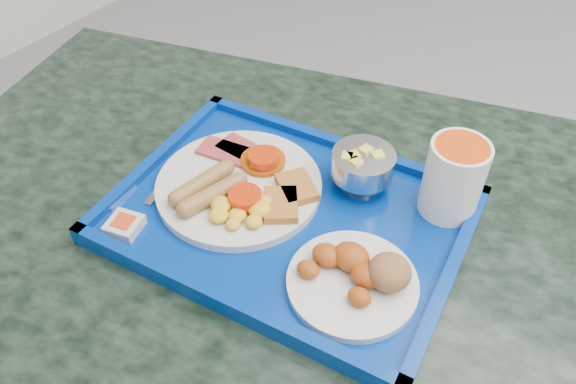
# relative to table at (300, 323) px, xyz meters

# --- Properties ---
(table) EXTENTS (1.34, 1.06, 0.73)m
(table) POSITION_rel_table_xyz_m (0.00, 0.00, 0.00)
(table) COLOR slate
(table) RESTS_ON floor
(tray) EXTENTS (0.48, 0.37, 0.03)m
(tray) POSITION_rel_table_xyz_m (-0.04, 0.02, 0.20)
(tray) COLOR navy
(tray) RESTS_ON table
(main_plate) EXTENTS (0.23, 0.23, 0.04)m
(main_plate) POSITION_rel_table_xyz_m (-0.11, 0.02, 0.21)
(main_plate) COLOR silver
(main_plate) RESTS_ON tray
(bread_plate) EXTENTS (0.15, 0.15, 0.05)m
(bread_plate) POSITION_rel_table_xyz_m (0.09, -0.03, 0.22)
(bread_plate) COLOR silver
(bread_plate) RESTS_ON tray
(fruit_bowl) EXTENTS (0.08, 0.08, 0.06)m
(fruit_bowl) POSITION_rel_table_xyz_m (0.02, 0.12, 0.24)
(fruit_bowl) COLOR #B3B2B5
(fruit_bowl) RESTS_ON tray
(juice_cup) EXTENTS (0.08, 0.08, 0.11)m
(juice_cup) POSITION_rel_table_xyz_m (0.13, 0.15, 0.26)
(juice_cup) COLOR white
(juice_cup) RESTS_ON tray
(spoon) EXTENTS (0.07, 0.17, 0.01)m
(spoon) POSITION_rel_table_xyz_m (-0.20, 0.05, 0.21)
(spoon) COLOR #B3B2B5
(spoon) RESTS_ON tray
(knife) EXTENTS (0.04, 0.19, 0.00)m
(knife) POSITION_rel_table_xyz_m (-0.25, -0.01, 0.21)
(knife) COLOR #B3B2B5
(knife) RESTS_ON tray
(jam_packet) EXTENTS (0.05, 0.05, 0.02)m
(jam_packet) POSITION_rel_table_xyz_m (-0.19, -0.12, 0.21)
(jam_packet) COLOR silver
(jam_packet) RESTS_ON tray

